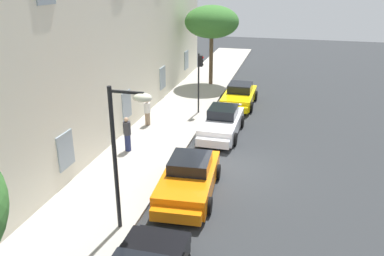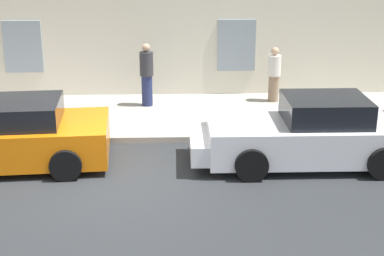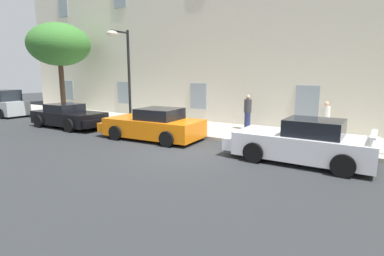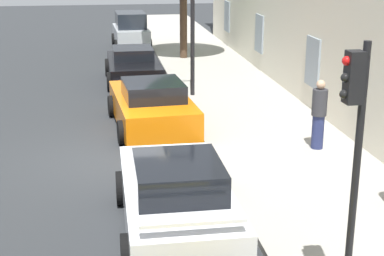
# 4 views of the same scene
# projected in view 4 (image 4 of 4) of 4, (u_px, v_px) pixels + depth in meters

# --- Properties ---
(ground_plane) EXTENTS (80.00, 80.00, 0.00)m
(ground_plane) POSITION_uv_depth(u_px,v_px,m) (110.00, 157.00, 14.29)
(ground_plane) COLOR #2B2D30
(sidewalk) EXTENTS (60.00, 3.82, 0.14)m
(sidewalk) POSITION_uv_depth(u_px,v_px,m) (281.00, 146.00, 14.91)
(sidewalk) COLOR #A8A399
(sidewalk) RESTS_ON ground
(sportscar_red_lead) EXTENTS (4.65, 2.15, 1.28)m
(sportscar_red_lead) POSITION_uv_depth(u_px,v_px,m) (134.00, 68.00, 21.94)
(sportscar_red_lead) COLOR black
(sportscar_red_lead) RESTS_ON ground
(sportscar_yellow_flank) EXTENTS (4.87, 2.46, 1.40)m
(sportscar_yellow_flank) POSITION_uv_depth(u_px,v_px,m) (151.00, 105.00, 16.68)
(sportscar_yellow_flank) COLOR orange
(sportscar_yellow_flank) RESTS_ON ground
(sportscar_white_middle) EXTENTS (4.70, 2.09, 1.46)m
(sportscar_white_middle) POSITION_uv_depth(u_px,v_px,m) (175.00, 196.00, 10.54)
(sportscar_white_middle) COLOR white
(sportscar_white_middle) RESTS_ON ground
(hatchback_parked) EXTENTS (3.70, 1.90, 1.84)m
(hatchback_parked) POSITION_uv_depth(u_px,v_px,m) (131.00, 32.00, 29.25)
(hatchback_parked) COLOR #B2B7BC
(hatchback_parked) RESTS_ON ground
(traffic_light) EXTENTS (0.22, 0.36, 3.71)m
(traffic_light) POSITION_uv_depth(u_px,v_px,m) (354.00, 134.00, 7.40)
(traffic_light) COLOR black
(traffic_light) RESTS_ON sidewalk
(pedestrian_strolling) EXTENTS (0.50, 0.50, 1.74)m
(pedestrian_strolling) POSITION_uv_depth(u_px,v_px,m) (319.00, 114.00, 14.26)
(pedestrian_strolling) COLOR navy
(pedestrian_strolling) RESTS_ON sidewalk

